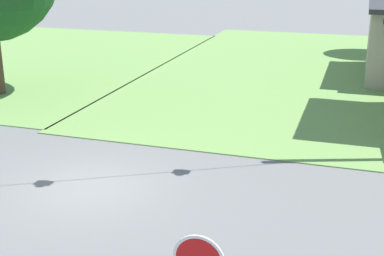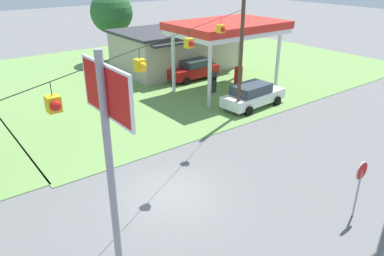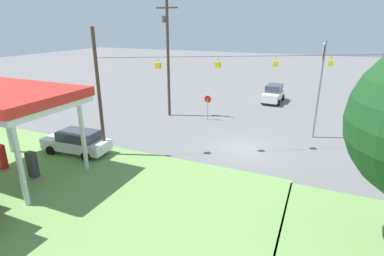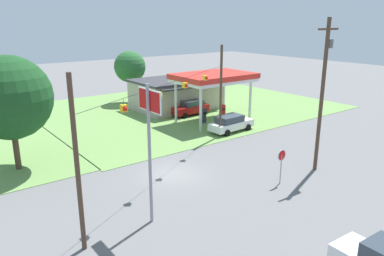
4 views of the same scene
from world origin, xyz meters
name	(u,v)px [view 2 (image 2 of 4)]	position (x,y,z in m)	size (l,w,h in m)	color
ground_plane	(171,194)	(0.00, 0.00, 0.00)	(160.00, 160.00, 0.00)	slate
grass_verge_station_corner	(186,66)	(13.90, 17.63, 0.02)	(36.00, 28.00, 0.04)	#6B934C
gas_station_canopy	(227,29)	(11.90, 9.63, 4.90)	(8.45, 5.80, 5.43)	silver
gas_station_store	(174,49)	(12.49, 17.61, 1.92)	(10.69, 7.69, 3.82)	#B2A893
fuel_pump_near	(212,84)	(10.50, 9.63, 0.83)	(0.71, 0.56, 1.74)	gray
fuel_pump_far	(238,77)	(13.31, 9.63, 0.83)	(0.71, 0.56, 1.74)	gray
car_at_pumps_front	(253,95)	(10.85, 5.60, 0.90)	(5.07, 2.35, 1.73)	white
car_at_pumps_rear	(193,69)	(11.74, 13.66, 0.92)	(4.75, 2.25, 1.77)	#AD1414
stop_sign_roadside	(360,177)	(5.00, -5.79, 1.81)	(0.80, 0.08, 2.50)	#99999E
stop_sign_overhead	(111,150)	(-4.75, -4.76, 5.62)	(0.22, 2.20, 7.89)	gray
signal_span_gantry	(169,91)	(0.00, -0.01, 4.82)	(17.98, 10.24, 8.83)	#4C3828
tree_behind_station	(112,12)	(9.46, 24.22, 4.90)	(4.24, 4.24, 7.05)	#4C3828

